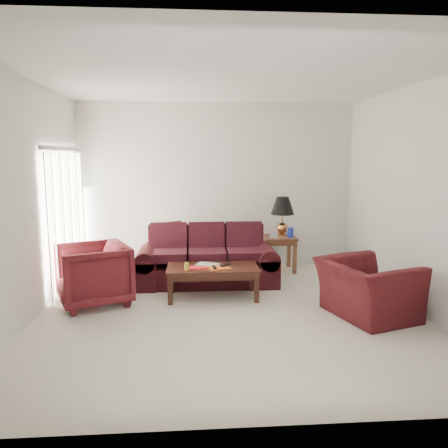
# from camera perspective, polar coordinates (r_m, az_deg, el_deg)

# --- Properties ---
(floor) EXTENTS (5.00, 5.00, 0.00)m
(floor) POSITION_cam_1_polar(r_m,az_deg,el_deg) (5.92, 0.63, -11.38)
(floor) COLOR beige
(floor) RESTS_ON ground
(blinds) EXTENTS (0.10, 2.00, 2.16)m
(blinds) POSITION_cam_1_polar(r_m,az_deg,el_deg) (7.17, -19.95, 0.57)
(blinds) COLOR silver
(blinds) RESTS_ON ground
(sofa) EXTENTS (2.24, 0.97, 0.92)m
(sofa) POSITION_cam_1_polar(r_m,az_deg,el_deg) (7.05, -2.24, -4.17)
(sofa) COLOR black
(sofa) RESTS_ON ground
(throw_pillow) EXTENTS (0.44, 0.37, 0.41)m
(throw_pillow) POSITION_cam_1_polar(r_m,az_deg,el_deg) (7.75, -6.87, -1.16)
(throw_pillow) COLOR black
(throw_pillow) RESTS_ON sofa
(end_table) EXTENTS (0.63, 0.63, 0.63)m
(end_table) POSITION_cam_1_polar(r_m,az_deg,el_deg) (7.93, 7.17, -3.83)
(end_table) COLOR brown
(end_table) RESTS_ON ground
(table_lamp) EXTENTS (0.48, 0.48, 0.70)m
(table_lamp) POSITION_cam_1_polar(r_m,az_deg,el_deg) (7.88, 7.64, 1.00)
(table_lamp) COLOR #C77C3E
(table_lamp) RESTS_ON end_table
(clock) EXTENTS (0.15, 0.09, 0.14)m
(clock) POSITION_cam_1_polar(r_m,az_deg,el_deg) (7.67, 6.53, -1.33)
(clock) COLOR silver
(clock) RESTS_ON end_table
(blue_canister) EXTENTS (0.12, 0.12, 0.17)m
(blue_canister) POSITION_cam_1_polar(r_m,az_deg,el_deg) (7.76, 8.65, -1.12)
(blue_canister) COLOR #1A2CA9
(blue_canister) RESTS_ON end_table
(picture_frame) EXTENTS (0.19, 0.21, 0.06)m
(picture_frame) POSITION_cam_1_polar(r_m,az_deg,el_deg) (8.01, 6.22, -0.76)
(picture_frame) COLOR silver
(picture_frame) RESTS_ON end_table
(floor_lamp) EXTENTS (0.26, 0.26, 1.53)m
(floor_lamp) POSITION_cam_1_polar(r_m,az_deg,el_deg) (7.89, -16.89, -0.86)
(floor_lamp) COLOR white
(floor_lamp) RESTS_ON ground
(armchair_left) EXTENTS (1.22, 1.21, 0.85)m
(armchair_left) POSITION_cam_1_polar(r_m,az_deg,el_deg) (6.36, -16.73, -6.32)
(armchair_left) COLOR #481015
(armchair_left) RESTS_ON ground
(armchair_right) EXTENTS (1.27, 1.36, 0.72)m
(armchair_right) POSITION_cam_1_polar(r_m,az_deg,el_deg) (5.95, 18.20, -8.07)
(armchair_right) COLOR #3A0D10
(armchair_right) RESTS_ON ground
(coffee_table) EXTENTS (1.47, 1.08, 0.46)m
(coffee_table) POSITION_cam_1_polar(r_m,az_deg,el_deg) (6.42, -1.48, -7.58)
(coffee_table) COLOR black
(coffee_table) RESTS_ON ground
(magazine_red) EXTENTS (0.29, 0.24, 0.02)m
(magazine_red) POSITION_cam_1_polar(r_m,az_deg,el_deg) (6.29, -3.49, -5.69)
(magazine_red) COLOR #B21116
(magazine_red) RESTS_ON coffee_table
(magazine_white) EXTENTS (0.37, 0.33, 0.02)m
(magazine_white) POSITION_cam_1_polar(r_m,az_deg,el_deg) (6.44, -2.21, -5.33)
(magazine_white) COLOR beige
(magazine_white) RESTS_ON coffee_table
(magazine_orange) EXTENTS (0.35, 0.30, 0.02)m
(magazine_orange) POSITION_cam_1_polar(r_m,az_deg,el_deg) (6.26, -0.65, -5.74)
(magazine_orange) COLOR #C45517
(magazine_orange) RESTS_ON coffee_table
(remote_a) EXTENTS (0.06, 0.16, 0.02)m
(remote_a) POSITION_cam_1_polar(r_m,az_deg,el_deg) (6.23, -1.28, -5.64)
(remote_a) COLOR black
(remote_a) RESTS_ON coffee_table
(remote_b) EXTENTS (0.16, 0.17, 0.02)m
(remote_b) POSITION_cam_1_polar(r_m,az_deg,el_deg) (6.34, 0.19, -5.36)
(remote_b) COLOR black
(remote_b) RESTS_ON coffee_table
(yellow_glass) EXTENTS (0.06, 0.06, 0.11)m
(yellow_glass) POSITION_cam_1_polar(r_m,az_deg,el_deg) (6.18, -4.88, -5.53)
(yellow_glass) COLOR gold
(yellow_glass) RESTS_ON coffee_table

